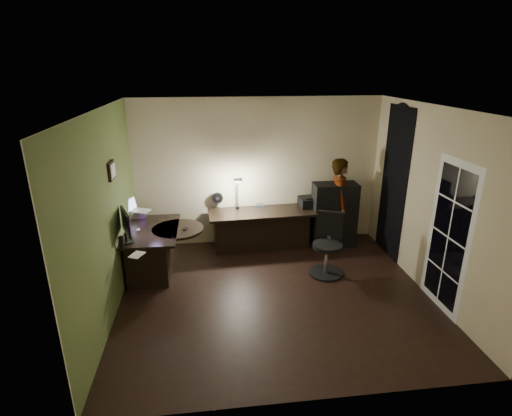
{
  "coord_description": "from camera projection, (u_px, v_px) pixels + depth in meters",
  "views": [
    {
      "loc": [
        -0.92,
        -5.06,
        3.21
      ],
      "look_at": [
        -0.15,
        1.05,
        1.0
      ],
      "focal_mm": 28.0,
      "sensor_mm": 36.0,
      "label": 1
    }
  ],
  "objects": [
    {
      "name": "laptop",
      "position": [
        140.0,
        205.0,
        6.71
      ],
      "size": [
        0.42,
        0.41,
        0.22
      ],
      "primitive_type": "cube",
      "rotation": [
        0.0,
        0.0,
        -0.41
      ],
      "color": "silver",
      "rests_on": "laptop_stand"
    },
    {
      "name": "printer",
      "position": [
        312.0,
        202.0,
        7.45
      ],
      "size": [
        0.48,
        0.38,
        0.2
      ],
      "primitive_type": "cube",
      "rotation": [
        0.0,
        0.0,
        0.06
      ],
      "color": "black",
      "rests_on": "desk_right"
    },
    {
      "name": "floor",
      "position": [
        275.0,
        295.0,
        5.92
      ],
      "size": [
        4.5,
        4.0,
        0.01
      ],
      "primitive_type": "cube",
      "color": "black",
      "rests_on": "ground"
    },
    {
      "name": "wall_back",
      "position": [
        258.0,
        172.0,
        7.33
      ],
      "size": [
        4.5,
        0.01,
        2.7
      ],
      "primitive_type": "cube",
      "color": "beige",
      "rests_on": "floor"
    },
    {
      "name": "ceiling",
      "position": [
        278.0,
        108.0,
        5.0
      ],
      "size": [
        4.5,
        4.0,
        0.01
      ],
      "primitive_type": "cube",
      "color": "silver",
      "rests_on": "floor"
    },
    {
      "name": "laptop_stand",
      "position": [
        138.0,
        214.0,
        6.76
      ],
      "size": [
        0.26,
        0.21,
        0.11
      ],
      "primitive_type": "cube",
      "rotation": [
        0.0,
        0.0,
        0.0
      ],
      "color": "silver",
      "rests_on": "desk_left"
    },
    {
      "name": "desk_right",
      "position": [
        262.0,
        230.0,
        7.32
      ],
      "size": [
        1.95,
        0.76,
        0.72
      ],
      "primitive_type": "cube",
      "rotation": [
        0.0,
        0.0,
        0.05
      ],
      "color": "black",
      "rests_on": "floor"
    },
    {
      "name": "desk_lamp",
      "position": [
        237.0,
        191.0,
        7.22
      ],
      "size": [
        0.19,
        0.33,
        0.7
      ],
      "primitive_type": "cube",
      "rotation": [
        0.0,
        0.0,
        -0.08
      ],
      "color": "black",
      "rests_on": "desk_right"
    },
    {
      "name": "wall_right",
      "position": [
        431.0,
        203.0,
        5.72
      ],
      "size": [
        0.01,
        4.0,
        2.7
      ],
      "primitive_type": "cube",
      "color": "beige",
      "rests_on": "floor"
    },
    {
      "name": "office_chair",
      "position": [
        328.0,
        246.0,
        6.35
      ],
      "size": [
        0.73,
        0.73,
        1.0
      ],
      "primitive_type": "cube",
      "rotation": [
        0.0,
        0.0,
        -0.39
      ],
      "color": "black",
      "rests_on": "floor"
    },
    {
      "name": "cabinet",
      "position": [
        334.0,
        215.0,
        7.38
      ],
      "size": [
        0.8,
        0.41,
        1.2
      ],
      "primitive_type": "cube",
      "rotation": [
        0.0,
        0.0,
        -0.02
      ],
      "color": "black",
      "rests_on": "floor"
    },
    {
      "name": "pen",
      "position": [
        173.0,
        238.0,
        5.94
      ],
      "size": [
        0.05,
        0.15,
        0.01
      ],
      "primitive_type": "cube",
      "rotation": [
        0.0,
        0.0,
        0.26
      ],
      "color": "black",
      "rests_on": "desk_left"
    },
    {
      "name": "phone",
      "position": [
        185.0,
        228.0,
        6.3
      ],
      "size": [
        0.08,
        0.12,
        0.01
      ],
      "primitive_type": "cube",
      "rotation": [
        0.0,
        0.0,
        -0.18
      ],
      "color": "black",
      "rests_on": "desk_left"
    },
    {
      "name": "french_door",
      "position": [
        449.0,
        237.0,
        5.31
      ],
      "size": [
        0.02,
        0.92,
        2.1
      ],
      "primitive_type": "cube",
      "color": "white",
      "rests_on": "floor"
    },
    {
      "name": "notepad",
      "position": [
        137.0,
        255.0,
        5.42
      ],
      "size": [
        0.23,
        0.26,
        0.01
      ],
      "primitive_type": "cube",
      "rotation": [
        0.0,
        0.0,
        -0.43
      ],
      "color": "silver",
      "rests_on": "desk_left"
    },
    {
      "name": "desk_left",
      "position": [
        154.0,
        251.0,
        6.42
      ],
      "size": [
        0.82,
        1.33,
        0.76
      ],
      "primitive_type": "cube",
      "rotation": [
        0.0,
        0.0,
        -0.0
      ],
      "color": "black",
      "rests_on": "floor"
    },
    {
      "name": "speaker",
      "position": [
        121.0,
        242.0,
        5.62
      ],
      "size": [
        0.09,
        0.09,
        0.17
      ],
      "primitive_type": "cylinder",
      "rotation": [
        0.0,
        0.0,
        -0.36
      ],
      "color": "black",
      "rests_on": "desk_left"
    },
    {
      "name": "monitor",
      "position": [
        125.0,
        231.0,
        5.77
      ],
      "size": [
        0.29,
        0.54,
        0.35
      ],
      "primitive_type": "cube",
      "rotation": [
        0.0,
        0.0,
        0.36
      ],
      "color": "black",
      "rests_on": "desk_left"
    },
    {
      "name": "desk_fan",
      "position": [
        218.0,
        201.0,
        7.33
      ],
      "size": [
        0.22,
        0.14,
        0.31
      ],
      "primitive_type": "cube",
      "rotation": [
        0.0,
        0.0,
        -0.16
      ],
      "color": "black",
      "rests_on": "desk_right"
    },
    {
      "name": "headphones",
      "position": [
        260.0,
        205.0,
        7.44
      ],
      "size": [
        0.19,
        0.1,
        0.09
      ],
      "primitive_type": "cube",
      "rotation": [
        0.0,
        0.0,
        -0.12
      ],
      "color": "#295C9C",
      "rests_on": "desk_right"
    },
    {
      "name": "mouse",
      "position": [
        138.0,
        230.0,
        6.23
      ],
      "size": [
        0.09,
        0.1,
        0.03
      ],
      "primitive_type": "ellipsoid",
      "rotation": [
        0.0,
        0.0,
        -0.37
      ],
      "color": "silver",
      "rests_on": "desk_left"
    },
    {
      "name": "person",
      "position": [
        340.0,
        203.0,
        7.33
      ],
      "size": [
        0.53,
        0.67,
        1.66
      ],
      "primitive_type": "imported",
      "rotation": [
        0.0,
        0.0,
        1.32
      ],
      "color": "#D8A88C",
      "rests_on": "floor"
    },
    {
      "name": "arched_doorway",
      "position": [
        394.0,
        184.0,
        6.81
      ],
      "size": [
        0.01,
        0.9,
        2.6
      ],
      "primitive_type": "cube",
      "color": "black",
      "rests_on": "floor"
    },
    {
      "name": "wall_front",
      "position": [
        315.0,
        285.0,
        3.59
      ],
      "size": [
        4.5,
        0.01,
        2.7
      ],
      "primitive_type": "cube",
      "color": "beige",
      "rests_on": "floor"
    },
    {
      "name": "green_wall_overlay",
      "position": [
        107.0,
        217.0,
        5.2
      ],
      "size": [
        0.0,
        4.0,
        2.7
      ],
      "primitive_type": "cube",
      "color": "#52632E",
      "rests_on": "floor"
    },
    {
      "name": "wall_left",
      "position": [
        106.0,
        217.0,
        5.19
      ],
      "size": [
        0.01,
        4.0,
        2.7
      ],
      "primitive_type": "cube",
      "color": "beige",
      "rests_on": "floor"
    },
    {
      "name": "framed_picture",
      "position": [
        111.0,
        171.0,
        5.45
      ],
      "size": [
        0.04,
        0.3,
        0.25
      ],
      "primitive_type": "cube",
      "color": "black",
      "rests_on": "wall_left"
    }
  ]
}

